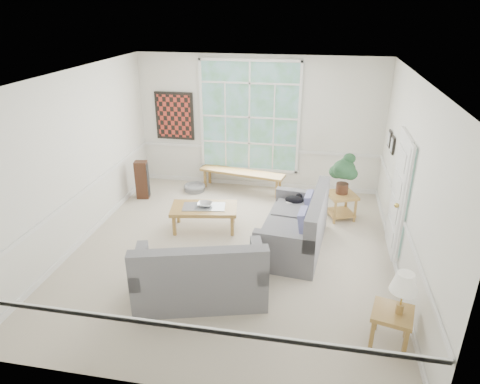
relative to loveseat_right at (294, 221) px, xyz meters
name	(u,v)px	position (x,y,z in m)	size (l,w,h in m)	color
floor	(232,251)	(-1.02, -0.34, -0.52)	(5.50, 6.00, 0.01)	#B7AA96
ceiling	(231,76)	(-1.02, -0.34, 2.48)	(5.50, 6.00, 0.02)	white
wall_back	(258,124)	(-1.02, 2.66, 0.98)	(5.50, 0.02, 3.00)	white
wall_front	(170,279)	(-1.02, -3.34, 0.98)	(5.50, 0.02, 3.00)	white
wall_left	(75,160)	(-3.77, -0.34, 0.98)	(0.02, 6.00, 3.00)	white
wall_right	(410,183)	(1.73, -0.34, 0.98)	(0.02, 6.00, 3.00)	white
window_back	(249,117)	(-1.22, 2.62, 1.13)	(2.30, 0.08, 2.40)	white
entry_door	(397,194)	(1.69, 0.26, 0.53)	(0.08, 0.90, 2.10)	white
door_sidelight	(404,205)	(1.69, -0.37, 0.63)	(0.08, 0.26, 1.90)	white
wall_art	(174,116)	(-2.97, 2.61, 1.08)	(0.90, 0.06, 1.10)	maroon
wall_frame_near	(392,145)	(1.69, 1.41, 1.03)	(0.04, 0.26, 0.32)	black
wall_frame_far	(389,139)	(1.69, 1.81, 1.03)	(0.04, 0.26, 0.32)	black
loveseat_right	(294,221)	(0.00, 0.00, 0.00)	(0.99, 1.91, 1.03)	slate
loveseat_front	(200,267)	(-1.23, -1.65, -0.01)	(1.87, 0.97, 1.01)	slate
coffee_table	(204,218)	(-1.71, 0.36, -0.29)	(1.24, 0.68, 0.46)	olive
pewter_bowl	(205,204)	(-1.70, 0.39, -0.01)	(0.34, 0.34, 0.08)	#949499
window_bench	(242,181)	(-1.34, 2.31, -0.29)	(1.96, 0.38, 0.46)	olive
end_table	(341,206)	(0.86, 1.30, -0.25)	(0.53, 0.53, 0.53)	olive
houseplant	(344,174)	(0.85, 1.33, 0.42)	(0.48, 0.48, 0.82)	#22482A
side_table	(390,327)	(1.38, -2.15, -0.27)	(0.49, 0.49, 0.50)	olive
table_lamp	(403,294)	(1.44, -2.16, 0.27)	(0.33, 0.33, 0.58)	white
pet_bed	(195,188)	(-2.41, 2.09, -0.44)	(0.49, 0.49, 0.14)	slate
floor_speaker	(142,180)	(-3.42, 1.50, -0.09)	(0.26, 0.21, 0.85)	#3B2014
cat	(294,199)	(-0.04, 0.68, 0.09)	(0.35, 0.25, 0.16)	black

